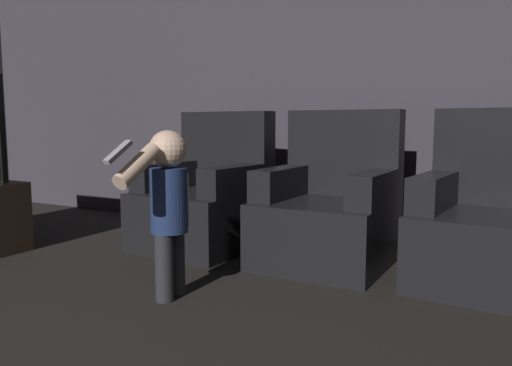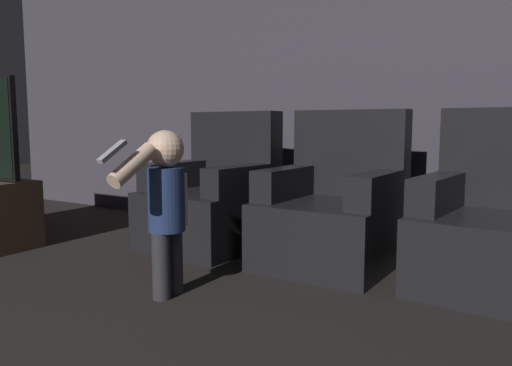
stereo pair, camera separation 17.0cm
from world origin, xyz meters
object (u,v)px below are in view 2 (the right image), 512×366
Objects in this scene: person_toddler at (165,200)px; armchair_middle at (333,212)px; armchair_left at (213,200)px; armchair_right at (499,228)px.

armchair_middle is at bearing -29.30° from person_toddler.
armchair_middle is 1.17m from person_toddler.
armchair_right is at bearing 4.57° from armchair_left.
armchair_right is 1.14× the size of person_toddler.
armchair_middle is at bearing -174.94° from armchair_right.
armchair_middle is (0.96, 0.00, 0.00)m from armchair_left.
armchair_left is 0.96m from armchair_middle.
person_toddler is (-1.46, -1.04, 0.18)m from armchair_right.
armchair_right is (1.93, -0.00, 0.00)m from armchair_left.
person_toddler is at bearing -139.51° from armchair_right.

